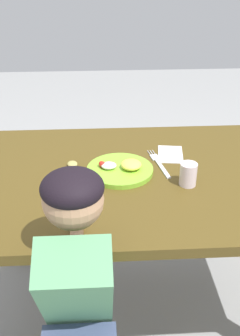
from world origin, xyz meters
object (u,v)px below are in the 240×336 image
at_px(fork, 159,164).
at_px(person, 79,324).
at_px(spoon, 75,171).
at_px(drinking_cup, 188,174).
at_px(plate, 121,169).

distance_m(fork, person, 0.69).
relative_size(fork, spoon, 1.03).
height_order(drinking_cup, person, person).
bearing_deg(fork, spoon, 87.44).
bearing_deg(spoon, person, 171.18).
bearing_deg(drinking_cup, person, -132.20).
distance_m(drinking_cup, person, 0.63).
height_order(fork, spoon, spoon).
xyz_separation_m(plate, fork, (0.16, 0.06, -0.01)).
relative_size(plate, drinking_cup, 2.97).
relative_size(plate, person, 0.26).
bearing_deg(plate, drinking_cup, -23.45).
bearing_deg(plate, person, -106.03).
relative_size(drinking_cup, person, 0.09).
xyz_separation_m(fork, drinking_cup, (0.08, -0.16, 0.04)).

